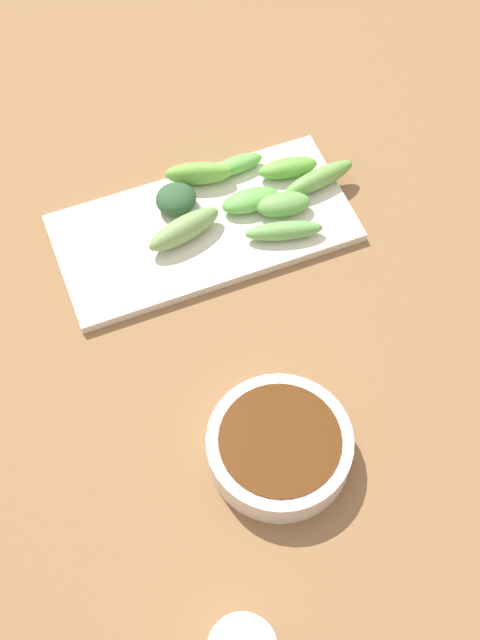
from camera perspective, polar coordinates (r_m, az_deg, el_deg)
tabletop at (r=0.98m, az=-1.40°, el=-0.17°), size 2.10×2.10×0.02m
sauce_bowl at (r=0.88m, az=2.78°, el=-8.10°), size 0.15×0.15×0.04m
serving_plate at (r=1.03m, az=-2.37°, el=5.96°), size 0.16×0.34×0.01m
broccoli_stalk_0 at (r=1.06m, az=3.12°, el=9.83°), size 0.04×0.07×0.02m
broccoli_leafy_1 at (r=1.03m, az=-4.18°, el=7.85°), size 0.05×0.05×0.03m
broccoli_stalk_2 at (r=1.07m, az=-0.22°, el=10.03°), size 0.03×0.07×0.02m
broccoli_stalk_3 at (r=1.05m, az=5.14°, el=9.13°), size 0.04×0.10×0.02m
broccoli_stalk_4 at (r=1.05m, az=-2.72°, el=9.48°), size 0.05×0.08×0.03m
broccoli_stalk_5 at (r=1.03m, az=0.67°, el=7.78°), size 0.03×0.07×0.02m
broccoli_stalk_6 at (r=1.00m, az=-3.40°, el=5.99°), size 0.05×0.10×0.03m
broccoli_stalk_7 at (r=1.01m, az=2.86°, el=5.80°), size 0.04×0.09×0.02m
broccoli_stalk_8 at (r=1.03m, az=2.83°, el=7.51°), size 0.04×0.07×0.02m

